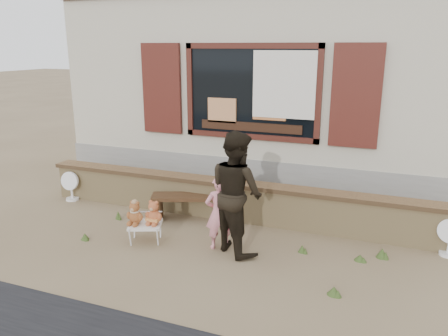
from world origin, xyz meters
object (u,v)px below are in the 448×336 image
at_px(folding_chair, 145,225).
at_px(adult, 236,192).
at_px(child, 219,213).
at_px(bench, 202,201).
at_px(teddy_bear_left, 135,212).
at_px(teddy_bear_right, 154,212).

relative_size(folding_chair, adult, 0.34).
bearing_deg(folding_chair, child, -11.71).
distance_m(bench, child, 1.16).
height_order(teddy_bear_left, child, child).
distance_m(bench, folding_chair, 1.21).
height_order(folding_chair, teddy_bear_right, teddy_bear_right).
bearing_deg(adult, bench, -9.25).
distance_m(folding_chair, adult, 1.51).
bearing_deg(bench, child, -75.16).
relative_size(bench, folding_chair, 2.84).
xyz_separation_m(folding_chair, child, (1.10, 0.21, 0.28)).
bearing_deg(teddy_bear_right, bench, 52.19).
xyz_separation_m(teddy_bear_left, teddy_bear_right, (0.26, 0.11, 0.00)).
relative_size(teddy_bear_left, adult, 0.21).
bearing_deg(teddy_bear_right, adult, -14.07).
bearing_deg(adult, folding_chair, 44.37).
bearing_deg(folding_chair, teddy_bear_left, -180.00).
height_order(bench, adult, adult).
relative_size(teddy_bear_left, child, 0.34).
xyz_separation_m(folding_chair, teddy_bear_right, (0.13, 0.05, 0.21)).
bearing_deg(teddy_bear_right, teddy_bear_left, 180.00).
xyz_separation_m(bench, child, (0.67, -0.92, 0.23)).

